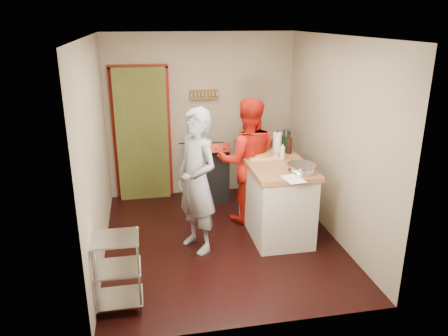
{
  "coord_description": "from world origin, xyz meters",
  "views": [
    {
      "loc": [
        -0.94,
        -5.09,
        2.81
      ],
      "look_at": [
        0.04,
        0.0,
        1.01
      ],
      "focal_mm": 35.0,
      "sensor_mm": 36.0,
      "label": 1
    }
  ],
  "objects_px": {
    "island": "(276,196)",
    "person_stripe": "(197,182)",
    "stove": "(208,172)",
    "person_red": "(248,161)",
    "wire_shelving": "(116,269)"
  },
  "relations": [
    {
      "from": "island",
      "to": "person_stripe",
      "type": "distance_m",
      "value": 1.19
    },
    {
      "from": "stove",
      "to": "person_red",
      "type": "distance_m",
      "value": 1.06
    },
    {
      "from": "island",
      "to": "person_stripe",
      "type": "bearing_deg",
      "value": -167.06
    },
    {
      "from": "stove",
      "to": "island",
      "type": "height_order",
      "value": "island"
    },
    {
      "from": "island",
      "to": "person_stripe",
      "type": "height_order",
      "value": "person_stripe"
    },
    {
      "from": "person_stripe",
      "to": "person_red",
      "type": "bearing_deg",
      "value": 101.73
    },
    {
      "from": "stove",
      "to": "wire_shelving",
      "type": "xyz_separation_m",
      "value": [
        -1.33,
        -2.62,
        -0.01
      ]
    },
    {
      "from": "stove",
      "to": "person_red",
      "type": "xyz_separation_m",
      "value": [
        0.43,
        -0.86,
        0.44
      ]
    },
    {
      "from": "wire_shelving",
      "to": "island",
      "type": "distance_m",
      "value": 2.43
    },
    {
      "from": "person_stripe",
      "to": "person_red",
      "type": "distance_m",
      "value": 1.08
    },
    {
      "from": "island",
      "to": "wire_shelving",
      "type": "bearing_deg",
      "value": -147.59
    },
    {
      "from": "stove",
      "to": "island",
      "type": "xyz_separation_m",
      "value": [
        0.72,
        -1.32,
        0.07
      ]
    },
    {
      "from": "wire_shelving",
      "to": "island",
      "type": "xyz_separation_m",
      "value": [
        2.05,
        1.3,
        0.08
      ]
    },
    {
      "from": "stove",
      "to": "person_red",
      "type": "bearing_deg",
      "value": -63.29
    },
    {
      "from": "island",
      "to": "person_stripe",
      "type": "xyz_separation_m",
      "value": [
        -1.1,
        -0.25,
        0.39
      ]
    }
  ]
}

